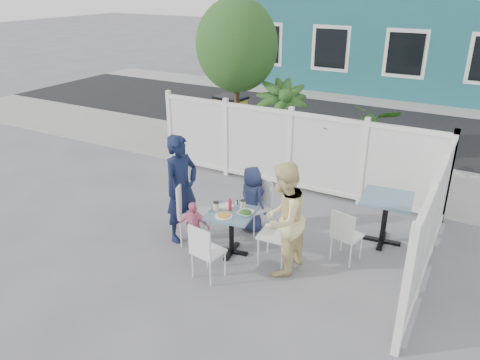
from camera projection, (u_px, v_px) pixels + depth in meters
The scene contains 30 objects.
ground at pixel (223, 240), 7.60m from camera, with size 80.00×80.00×0.00m, color slate.
near_sidewalk at pixel (309, 165), 10.64m from camera, with size 24.00×2.60×0.01m, color gray.
street at pixel (356, 124), 13.61m from camera, with size 24.00×5.00×0.01m, color black.
far_sidewalk at pixel (381, 102), 16.10m from camera, with size 24.00×1.60×0.01m, color gray.
building at pixel (399, 4), 17.85m from camera, with size 11.00×6.00×6.00m.
fence_back at pixel (290, 152), 9.17m from camera, with size 5.86×0.08×1.60m.
fence_right at pixel (431, 226), 6.43m from camera, with size 0.08×3.66×1.60m.
tree at pixel (237, 46), 9.93m from camera, with size 1.80×1.62×3.59m.
utility_cabinet at pixel (231, 123), 11.53m from camera, with size 0.67×0.48×1.24m, color gold.
potted_shrub_a at pixel (280, 128), 9.89m from camera, with size 1.11×1.11×1.99m, color #234418.
potted_shrub_b at pixel (365, 146), 9.00m from camera, with size 1.68×1.46×1.87m, color #234418.
main_table at pixel (231, 222), 7.04m from camera, with size 0.75×0.75×0.70m.
spare_table at pixel (386, 208), 7.30m from camera, with size 0.83×0.83×0.80m.
chair_left at pixel (189, 208), 7.35m from camera, with size 0.57×0.58×1.01m.
chair_right at pixel (281, 229), 6.74m from camera, with size 0.47×0.49×1.00m.
chair_back at pixel (259, 202), 7.72m from camera, with size 0.53×0.52×0.89m.
chair_near at pixel (205, 249), 6.42m from camera, with size 0.44×0.43×0.85m.
chair_spare at pixel (345, 233), 6.84m from camera, with size 0.45×0.44×0.84m.
man at pixel (181, 189), 7.33m from camera, with size 0.64×0.42×1.75m, color #121A3A.
woman at pixel (283, 219), 6.49m from camera, with size 0.81×0.63×1.67m, color yellow.
boy at pixel (252, 199), 7.72m from camera, with size 0.55×0.36×1.12m, color navy.
toddler at pixel (193, 228), 7.09m from camera, with size 0.50×0.21×0.86m, color pink.
plate_main at pixel (224, 216), 6.85m from camera, with size 0.26×0.26×0.02m, color white.
plate_side at pixel (226, 206), 7.15m from camera, with size 0.23×0.23×0.02m, color white.
salad_bowl at pixel (245, 213), 6.88m from camera, with size 0.23×0.23×0.06m, color white.
coffee_cup_a at pixel (216, 207), 7.01m from camera, with size 0.08×0.08×0.13m, color beige.
coffee_cup_b at pixel (243, 204), 7.09m from camera, with size 0.08×0.08×0.12m, color beige.
ketchup_bottle at pixel (230, 205), 6.99m from camera, with size 0.05×0.05×0.17m, color red.
salt_shaker at pixel (236, 203), 7.18m from camera, with size 0.03×0.03×0.07m, color white.
pepper_shaker at pixel (237, 202), 7.21m from camera, with size 0.03×0.03×0.07m, color black.
Camera 1 is at (3.45, -5.62, 3.91)m, focal length 35.00 mm.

